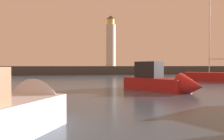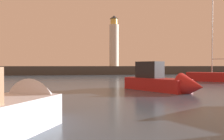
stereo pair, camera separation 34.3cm
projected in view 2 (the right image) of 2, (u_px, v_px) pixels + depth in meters
name	position (u px, v px, depth m)	size (l,w,h in m)	color
ground_plane	(84.00, 83.00, 28.78)	(220.00, 220.00, 0.00)	#384C60
breakwater	(79.00, 70.00, 55.34)	(91.84, 6.67, 2.00)	#423F3D
lighthouse	(114.00, 42.00, 56.63)	(2.29, 2.29, 12.47)	silver
motorboat_1	(164.00, 82.00, 19.61)	(5.46, 7.54, 2.98)	#B21E1E
sailboat_moored	(218.00, 77.00, 31.39)	(7.65, 7.04, 11.57)	#B21E1E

